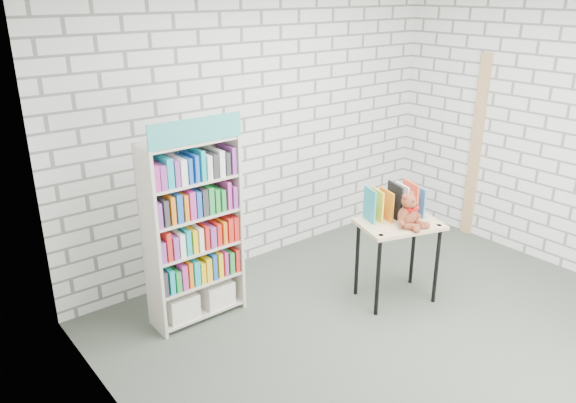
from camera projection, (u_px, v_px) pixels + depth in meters
ground at (404, 334)px, 4.77m from camera, size 4.50×4.50×0.00m
room_shell at (422, 129)px, 4.13m from camera, size 4.52×4.02×2.81m
bookshelf at (193, 230)px, 4.75m from camera, size 0.81×0.32×1.83m
display_table at (399, 233)px, 5.09m from camera, size 0.84×0.69×0.78m
table_books at (394, 202)px, 5.10m from camera, size 0.55×0.36×0.30m
teddy_bear at (409, 213)px, 4.92m from camera, size 0.29×0.27×0.31m
door_trim at (476, 148)px, 6.38m from camera, size 0.05×0.12×2.10m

